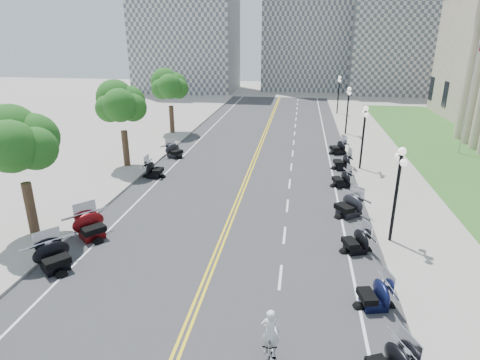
{
  "coord_description": "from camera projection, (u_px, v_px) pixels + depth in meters",
  "views": [
    {
      "loc": [
        3.7,
        -15.34,
        10.1
      ],
      "look_at": [
        0.36,
        6.8,
        2.0
      ],
      "focal_mm": 30.0,
      "sensor_mm": 36.0,
      "label": 1
    }
  ],
  "objects": [
    {
      "name": "ground",
      "position": [
        210.0,
        271.0,
        18.21
      ],
      "size": [
        160.0,
        160.0,
        0.0
      ],
      "primitive_type": "plane",
      "color": "gray"
    },
    {
      "name": "road",
      "position": [
        242.0,
        191.0,
        27.51
      ],
      "size": [
        16.0,
        90.0,
        0.01
      ],
      "primitive_type": "cube",
      "color": "#333335",
      "rests_on": "ground"
    },
    {
      "name": "centerline_yellow_a",
      "position": [
        240.0,
        191.0,
        27.53
      ],
      "size": [
        0.12,
        90.0,
        0.0
      ],
      "primitive_type": "cube",
      "color": "yellow",
      "rests_on": "road"
    },
    {
      "name": "centerline_yellow_b",
      "position": [
        243.0,
        191.0,
        27.49
      ],
      "size": [
        0.12,
        90.0,
        0.0
      ],
      "primitive_type": "cube",
      "color": "yellow",
      "rests_on": "road"
    },
    {
      "name": "edge_line_north",
      "position": [
        337.0,
        197.0,
        26.61
      ],
      "size": [
        0.12,
        90.0,
        0.0
      ],
      "primitive_type": "cube",
      "color": "white",
      "rests_on": "road"
    },
    {
      "name": "edge_line_south",
      "position": [
        153.0,
        186.0,
        28.41
      ],
      "size": [
        0.12,
        90.0,
        0.0
      ],
      "primitive_type": "cube",
      "color": "white",
      "rests_on": "road"
    },
    {
      "name": "lane_dash_5",
      "position": [
        274.0,
        341.0,
        14.04
      ],
      "size": [
        0.12,
        2.0,
        0.0
      ],
      "primitive_type": "cube",
      "color": "white",
      "rests_on": "road"
    },
    {
      "name": "lane_dash_6",
      "position": [
        280.0,
        277.0,
        17.76
      ],
      "size": [
        0.12,
        2.0,
        0.0
      ],
      "primitive_type": "cube",
      "color": "white",
      "rests_on": "road"
    },
    {
      "name": "lane_dash_7",
      "position": [
        284.0,
        235.0,
        21.48
      ],
      "size": [
        0.12,
        2.0,
        0.0
      ],
      "primitive_type": "cube",
      "color": "white",
      "rests_on": "road"
    },
    {
      "name": "lane_dash_8",
      "position": [
        287.0,
        206.0,
        25.2
      ],
      "size": [
        0.12,
        2.0,
        0.0
      ],
      "primitive_type": "cube",
      "color": "white",
      "rests_on": "road"
    },
    {
      "name": "lane_dash_9",
      "position": [
        290.0,
        184.0,
        28.92
      ],
      "size": [
        0.12,
        2.0,
        0.0
      ],
      "primitive_type": "cube",
      "color": "white",
      "rests_on": "road"
    },
    {
      "name": "lane_dash_10",
      "position": [
        291.0,
        167.0,
        32.64
      ],
      "size": [
        0.12,
        2.0,
        0.0
      ],
      "primitive_type": "cube",
      "color": "white",
      "rests_on": "road"
    },
    {
      "name": "lane_dash_11",
      "position": [
        293.0,
        153.0,
        36.36
      ],
      "size": [
        0.12,
        2.0,
        0.0
      ],
      "primitive_type": "cube",
      "color": "white",
      "rests_on": "road"
    },
    {
      "name": "lane_dash_12",
      "position": [
        294.0,
        142.0,
        40.08
      ],
      "size": [
        0.12,
        2.0,
        0.0
      ],
      "primitive_type": "cube",
      "color": "white",
      "rests_on": "road"
    },
    {
      "name": "lane_dash_13",
      "position": [
        295.0,
        133.0,
        43.8
      ],
      "size": [
        0.12,
        2.0,
        0.0
      ],
      "primitive_type": "cube",
      "color": "white",
      "rests_on": "road"
    },
    {
      "name": "lane_dash_14",
      "position": [
        295.0,
        126.0,
        47.52
      ],
      "size": [
        0.12,
        2.0,
        0.0
      ],
      "primitive_type": "cube",
      "color": "white",
      "rests_on": "road"
    },
    {
      "name": "lane_dash_15",
      "position": [
        296.0,
        119.0,
        51.24
      ],
      "size": [
        0.12,
        2.0,
        0.0
      ],
      "primitive_type": "cube",
      "color": "white",
      "rests_on": "road"
    },
    {
      "name": "lane_dash_16",
      "position": [
        297.0,
        113.0,
        54.96
      ],
      "size": [
        0.12,
        2.0,
        0.0
      ],
      "primitive_type": "cube",
      "color": "white",
      "rests_on": "road"
    },
    {
      "name": "lane_dash_17",
      "position": [
        297.0,
        108.0,
        58.68
      ],
      "size": [
        0.12,
        2.0,
        0.0
      ],
      "primitive_type": "cube",
      "color": "white",
      "rests_on": "road"
    },
    {
      "name": "lane_dash_18",
      "position": [
        297.0,
        104.0,
        62.39
      ],
      "size": [
        0.12,
        2.0,
        0.0
      ],
      "primitive_type": "cube",
      "color": "white",
      "rests_on": "road"
    },
    {
      "name": "lane_dash_19",
      "position": [
        298.0,
        100.0,
        66.11
      ],
      "size": [
        0.12,
        2.0,
        0.0
      ],
      "primitive_type": "cube",
      "color": "white",
      "rests_on": "road"
    },
    {
      "name": "sidewalk_north",
      "position": [
        402.0,
        199.0,
        26.01
      ],
      "size": [
        5.0,
        90.0,
        0.15
      ],
      "primitive_type": "cube",
      "color": "#9E9991",
      "rests_on": "ground"
    },
    {
      "name": "sidewalk_south",
      "position": [
        98.0,
        183.0,
        28.96
      ],
      "size": [
        5.0,
        90.0,
        0.15
      ],
      "primitive_type": "cube",
      "color": "#9E9991",
      "rests_on": "ground"
    },
    {
      "name": "lawn",
      "position": [
        469.0,
        167.0,
        32.48
      ],
      "size": [
        9.0,
        60.0,
        0.1
      ],
      "primitive_type": "cube",
      "color": "#356023",
      "rests_on": "ground"
    },
    {
      "name": "distant_block_a",
      "position": [
        186.0,
        19.0,
        73.97
      ],
      "size": [
        18.0,
        14.0,
        26.0
      ],
      "primitive_type": "cube",
      "color": "gray",
      "rests_on": "ground"
    },
    {
      "name": "distant_block_b",
      "position": [
        307.0,
        8.0,
        75.78
      ],
      "size": [
        16.0,
        12.0,
        30.0
      ],
      "primitive_type": "cube",
      "color": "gray",
      "rests_on": "ground"
    },
    {
      "name": "distant_block_c",
      "position": [
        408.0,
        30.0,
        71.83
      ],
      "size": [
        20.0,
        14.0,
        22.0
      ],
      "primitive_type": "cube",
      "color": "gray",
      "rests_on": "ground"
    },
    {
      "name": "street_lamp_2",
      "position": [
        396.0,
        196.0,
        19.84
      ],
      "size": [
        0.5,
        1.2,
        4.9
      ],
      "primitive_type": null,
      "color": "black",
      "rests_on": "sidewalk_north"
    },
    {
      "name": "street_lamp_3",
      "position": [
        363.0,
        138.0,
        31.0
      ],
      "size": [
        0.5,
        1.2,
        4.9
      ],
      "primitive_type": null,
      "color": "black",
      "rests_on": "sidewalk_north"
    },
    {
      "name": "street_lamp_4",
      "position": [
        347.0,
        111.0,
        42.16
      ],
      "size": [
        0.5,
        1.2,
        4.9
      ],
      "primitive_type": null,
      "color": "black",
      "rests_on": "sidewalk_north"
    },
    {
      "name": "street_lamp_5",
      "position": [
        338.0,
        95.0,
        53.32
      ],
      "size": [
        0.5,
        1.2,
        4.9
      ],
      "primitive_type": null,
      "color": "black",
      "rests_on": "sidewalk_north"
    },
    {
      "name": "flagpole",
      "position": [
        469.0,
        98.0,
        34.44
      ],
      "size": [
        1.1,
        0.2,
        10.0
      ],
      "primitive_type": null,
      "color": "silver",
      "rests_on": "ground"
    },
    {
      "name": "tree_2",
      "position": [
        19.0,
        150.0,
        19.86
      ],
      "size": [
        4.8,
        4.8,
        9.2
      ],
      "primitive_type": null,
      "color": "#235619",
      "rests_on": "sidewalk_south"
    },
    {
      "name": "tree_3",
      "position": [
        122.0,
        109.0,
        31.02
      ],
      "size": [
        4.8,
        4.8,
        9.2
      ],
      "primitive_type": null,
      "color": "#235619",
      "rests_on": "sidewalk_south"
    },
    {
      "name": "tree_4",
      "position": [
        170.0,
        89.0,
        42.18
      ],
      "size": [
        4.8,
        4.8,
        9.2
      ],
      "primitive_type": null,
      "color": "#235619",
      "rests_on": "sidewalk_south"
    },
    {
      "name": "motorcycle_n_5",
      "position": [
        375.0,
        293.0,
        15.63
      ],
      "size": [
        2.13,
        2.13,
        1.25
      ],
      "primitive_type": null,
      "rotation": [
        0.0,
        0.0,
        -1.35
      ],
      "color": "black",
      "rests_on": "road"
    },
    {
      "name": "motorcycle_n_6",
      "position": [
        356.0,
        240.0,
        19.68
      ],
      "size": [
        2.27,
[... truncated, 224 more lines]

